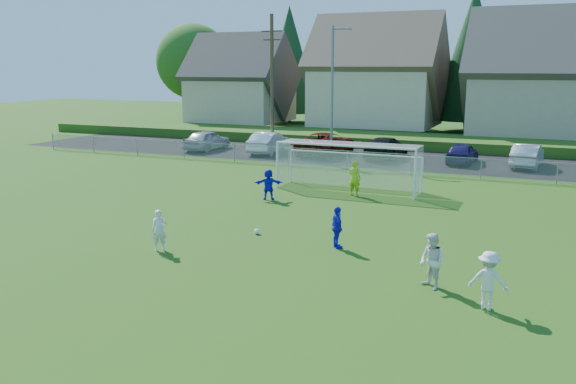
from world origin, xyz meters
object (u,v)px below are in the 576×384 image
player_blue_a (337,227)px  car_b (269,143)px  player_white_c (488,280)px  car_f (527,156)px  player_blue_b (269,184)px  goalkeeper (355,178)px  car_d (386,148)px  player_white_a (159,230)px  player_white_b (432,261)px  soccer_goal (350,159)px  car_a (207,140)px  car_e (462,153)px  soccer_ball (257,232)px  car_c (326,144)px

player_blue_a → car_b: (-12.51, 20.86, 0.03)m
player_white_c → car_f: size_ratio=0.35×
player_blue_b → goalkeeper: bearing=-169.4°
car_b → car_d: size_ratio=0.93×
player_white_a → car_d: car_d is taller
player_white_b → soccer_goal: size_ratio=0.22×
car_f → soccer_goal: 14.13m
car_a → player_blue_a: bearing=133.5°
car_a → car_f: bearing=-174.2°
soccer_goal → car_a: bearing=145.2°
player_white_a → player_white_b: (9.42, 0.05, 0.09)m
player_white_a → car_f: car_f is taller
player_blue_b → soccer_goal: bearing=-151.3°
car_b → car_d: car_b is taller
player_white_a → car_e: player_white_a is taller
goalkeeper → player_white_b: bearing=124.1°
player_blue_a → car_e: size_ratio=0.37×
player_white_b → player_blue_b: size_ratio=1.09×
player_blue_a → soccer_goal: size_ratio=0.20×
player_white_a → car_e: bearing=42.5°
goalkeeper → car_e: bearing=-98.5°
soccer_ball → car_c: (-4.87, 21.22, 0.71)m
player_white_b → goalkeeper: goalkeeper is taller
soccer_ball → car_e: bearing=77.1°
goalkeeper → car_d: goalkeeper is taller
player_blue_a → car_a: (-17.55, 20.43, 0.02)m
player_white_b → car_e: player_white_b is taller
player_blue_b → car_b: car_b is taller
player_white_b → car_c: (-12.10, 24.41, 0.00)m
player_white_c → car_b: player_white_c is taller
goalkeeper → car_b: 15.88m
soccer_ball → car_d: 21.36m
soccer_ball → car_c: car_c is taller
player_white_b → soccer_goal: (-6.64, 12.89, 0.81)m
goalkeeper → car_c: 14.26m
car_e → soccer_ball: bearing=80.5°
soccer_goal → car_c: bearing=115.4°
car_c → car_e: car_c is taller
player_blue_a → car_f: 22.30m
car_d → soccer_goal: (1.06, -11.65, 0.89)m
player_blue_a → car_f: (5.40, 21.64, -0.01)m
car_e → soccer_goal: soccer_goal is taller
car_e → car_d: bearing=-0.1°
player_blue_a → player_blue_b: (-5.65, 6.29, -0.00)m
car_d → car_e: size_ratio=1.26×
player_white_a → car_a: car_a is taller
player_blue_a → car_c: car_c is taller
player_blue_a → goalkeeper: bearing=-24.4°
car_b → player_blue_a: bearing=116.7°
car_a → car_d: car_a is taller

